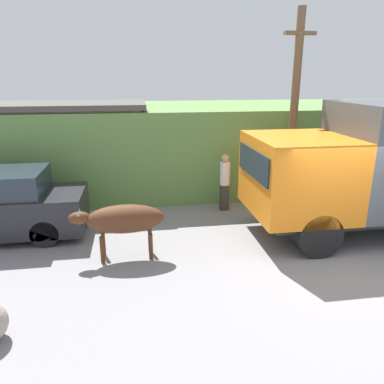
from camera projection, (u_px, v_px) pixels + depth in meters
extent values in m
plane|color=gray|center=(334.00, 256.00, 8.43)|extent=(60.00, 60.00, 0.00)
cube|color=#608C47|center=(250.00, 143.00, 14.18)|extent=(32.00, 5.24, 2.87)
cube|color=#C6B793|center=(59.00, 154.00, 12.04)|extent=(5.32, 2.40, 2.93)
cube|color=#4C4742|center=(54.00, 105.00, 11.58)|extent=(5.62, 2.70, 0.16)
cube|color=orange|center=(298.00, 175.00, 8.98)|extent=(2.21, 2.50, 1.84)
cube|color=#232D38|center=(253.00, 163.00, 8.72)|extent=(0.04, 2.12, 0.64)
cylinder|color=black|center=(316.00, 233.00, 8.41)|extent=(1.03, 0.55, 1.03)
ellipsoid|color=#512D19|center=(125.00, 219.00, 8.11)|extent=(1.69, 0.63, 0.63)
ellipsoid|color=#512D19|center=(79.00, 218.00, 7.95)|extent=(0.47, 0.27, 0.27)
cone|color=#B7AD93|center=(78.00, 214.00, 7.80)|extent=(0.06, 0.06, 0.11)
cone|color=#B7AD93|center=(79.00, 210.00, 8.01)|extent=(0.06, 0.06, 0.11)
cylinder|color=#512D19|center=(102.00, 250.00, 8.06)|extent=(0.09, 0.09, 0.61)
cylinder|color=#512D19|center=(103.00, 243.00, 8.38)|extent=(0.09, 0.09, 0.61)
cylinder|color=#512D19|center=(151.00, 247.00, 8.21)|extent=(0.09, 0.09, 0.61)
cylinder|color=#512D19|center=(150.00, 240.00, 8.54)|extent=(0.09, 0.09, 0.61)
cylinder|color=black|center=(45.00, 233.00, 8.87)|extent=(0.66, 0.28, 0.66)
cube|color=#38332D|center=(224.00, 197.00, 11.23)|extent=(0.26, 0.17, 0.80)
cylinder|color=silver|center=(225.00, 173.00, 11.01)|extent=(0.31, 0.31, 0.69)
sphere|color=tan|center=(225.00, 158.00, 10.87)|extent=(0.23, 0.23, 0.23)
cylinder|color=brown|center=(294.00, 113.00, 10.98)|extent=(0.24, 0.24, 5.70)
cube|color=brown|center=(300.00, 33.00, 10.33)|extent=(0.90, 0.19, 0.10)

